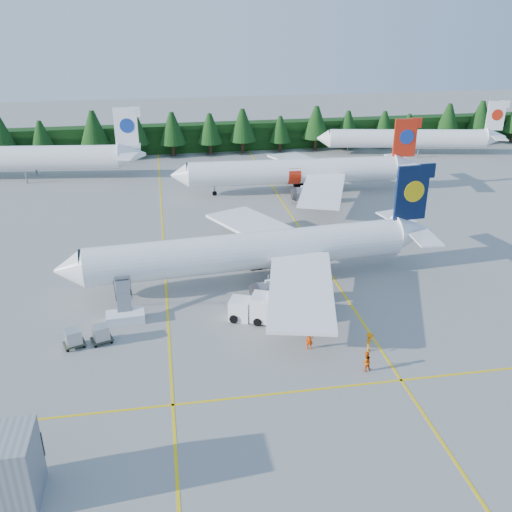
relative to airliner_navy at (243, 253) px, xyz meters
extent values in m
plane|color=gray|center=(4.89, -15.41, -3.86)|extent=(320.00, 320.00, 0.00)
cube|color=yellow|center=(-9.11, 4.59, -3.85)|extent=(0.25, 120.00, 0.01)
cube|color=yellow|center=(10.89, 4.59, -3.85)|extent=(0.25, 120.00, 0.01)
cube|color=yellow|center=(4.89, -21.41, -3.85)|extent=(80.00, 0.25, 0.01)
cube|color=black|center=(4.89, 66.59, -0.86)|extent=(220.00, 4.00, 6.00)
cylinder|color=white|center=(0.72, 0.06, 0.09)|extent=(37.51, 7.45, 4.39)
cone|color=white|center=(-19.38, -1.60, 0.09)|extent=(3.42, 4.62, 4.39)
cube|color=#071536|center=(20.93, 1.73, 5.57)|extent=(4.18, 0.73, 6.80)
cube|color=white|center=(3.23, 9.62, -0.57)|extent=(12.42, 17.71, 1.24)
cylinder|color=slate|center=(1.29, 6.49, -2.10)|extent=(3.90, 2.60, 2.30)
cube|color=white|center=(4.77, -8.96, -0.57)|extent=(10.18, 17.51, 1.24)
cylinder|color=slate|center=(2.34, -6.19, -2.10)|extent=(3.90, 2.60, 2.30)
cylinder|color=slate|center=(-13.40, -1.11, -2.92)|extent=(0.26, 0.26, 1.86)
cylinder|color=white|center=(13.67, 33.13, -0.06)|extent=(36.02, 5.89, 4.22)
cone|color=white|center=(-5.71, 34.03, -0.06)|extent=(3.15, 4.35, 4.22)
cube|color=red|center=(33.17, 32.21, 5.22)|extent=(4.02, 0.56, 6.54)
cube|color=white|center=(17.25, 41.93, -0.69)|extent=(10.28, 16.93, 1.20)
cylinder|color=slate|center=(15.01, 39.19, -2.17)|extent=(3.69, 2.38, 2.22)
cube|color=white|center=(16.42, 24.02, -0.69)|extent=(11.51, 17.04, 1.20)
cylinder|color=slate|center=(14.44, 26.97, -2.17)|extent=(3.69, 2.38, 2.22)
cylinder|color=slate|center=(0.06, 33.76, -2.96)|extent=(0.25, 0.25, 1.79)
cylinder|color=white|center=(-35.07, 49.84, 0.17)|extent=(38.25, 9.05, 4.47)
cube|color=white|center=(-14.55, 47.33, 5.75)|extent=(4.26, 0.90, 6.93)
cylinder|color=white|center=(44.13, 55.25, -0.31)|extent=(33.62, 9.93, 3.94)
cone|color=white|center=(26.32, 58.53, -0.31)|extent=(3.42, 4.37, 3.94)
cube|color=white|center=(62.04, 51.96, 4.61)|extent=(3.74, 1.02, 6.10)
cylinder|color=slate|center=(31.63, 57.56, -3.07)|extent=(0.24, 0.24, 1.57)
cube|color=white|center=(-13.45, -6.97, -3.34)|extent=(4.05, 2.32, 1.03)
cube|color=slate|center=(-13.58, -5.10, -1.71)|extent=(1.75, 3.81, 2.77)
cube|color=slate|center=(-13.70, -3.24, -0.45)|extent=(1.75, 1.23, 0.11)
cube|color=silver|center=(-1.54, -8.30, -2.74)|extent=(2.78, 2.78, 2.23)
cube|color=black|center=(-1.54, -8.30, -2.21)|extent=(2.45, 2.56, 0.96)
cube|color=silver|center=(1.40, -9.53, -2.26)|extent=(4.43, 3.64, 2.76)
cube|color=#303627|center=(-18.14, -11.01, -3.49)|extent=(2.38, 2.09, 0.13)
cube|color=#AFB1B3|center=(-18.14, -11.01, -2.72)|extent=(1.76, 1.73, 1.41)
cube|color=#303627|center=(-15.58, -10.66, -3.49)|extent=(2.38, 2.09, 0.13)
cube|color=#AFB1B3|center=(-15.58, -10.66, -2.72)|extent=(1.76, 1.73, 1.41)
imported|color=#EB3E04|center=(4.15, -15.17, -2.88)|extent=(0.79, 0.59, 1.95)
imported|color=#DE4E04|center=(8.27, -19.45, -2.88)|extent=(1.12, 0.98, 1.95)
imported|color=orange|center=(9.67, -16.48, -2.87)|extent=(0.86, 0.98, 1.97)
camera|label=1|loc=(-8.71, -60.06, 26.67)|focal=40.00mm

